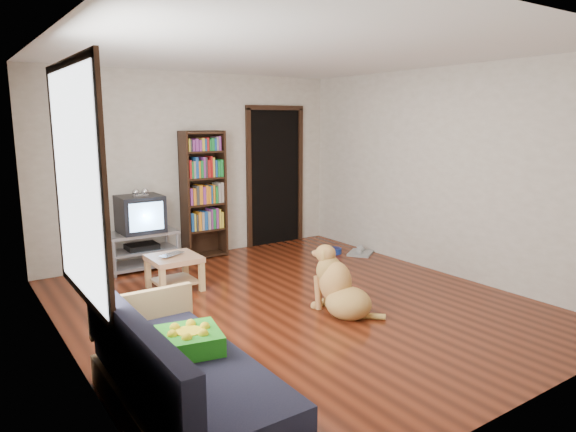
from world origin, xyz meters
TOP-DOWN VIEW (x-y plane):
  - ground at (0.00, 0.00)m, footprint 5.00×5.00m
  - ceiling at (0.00, 0.00)m, footprint 5.00×5.00m
  - wall_back at (0.00, 2.50)m, footprint 4.50×0.00m
  - wall_front at (0.00, -2.50)m, footprint 4.50×0.00m
  - wall_left at (-2.25, 0.00)m, footprint 0.00×5.00m
  - wall_right at (2.25, 0.00)m, footprint 0.00×5.00m
  - green_cushion at (-1.75, -1.24)m, footprint 0.47×0.47m
  - laptop at (-0.88, 1.17)m, footprint 0.37×0.32m
  - dog_bowl at (1.70, 1.42)m, footprint 0.22×0.22m
  - grey_rag at (2.00, 1.17)m, footprint 0.51×0.49m
  - window at (-2.23, -0.50)m, footprint 0.03×1.46m
  - doorway at (1.35, 2.48)m, footprint 1.03×0.05m
  - tv_stand at (-0.90, 2.25)m, footprint 0.90×0.45m
  - crt_tv at (-0.90, 2.27)m, footprint 0.55×0.52m
  - bookshelf at (0.05, 2.34)m, footprint 0.60×0.30m
  - sofa at (-1.87, -1.38)m, footprint 0.80×1.80m
  - coffee_table at (-0.88, 1.20)m, footprint 0.55×0.55m
  - dog at (0.22, -0.46)m, footprint 0.52×0.83m

SIDE VIEW (x-z plane):
  - ground at x=0.00m, z-range 0.00..0.00m
  - grey_rag at x=2.00m, z-range 0.00..0.03m
  - dog_bowl at x=1.70m, z-range 0.00..0.08m
  - dog at x=0.22m, z-range -0.10..0.62m
  - sofa at x=-1.87m, z-range -0.14..0.66m
  - tv_stand at x=-0.90m, z-range 0.02..0.52m
  - coffee_table at x=-0.88m, z-range 0.08..0.48m
  - laptop at x=-0.88m, z-range 0.40..0.42m
  - green_cushion at x=-1.75m, z-range 0.42..0.55m
  - crt_tv at x=-0.90m, z-range 0.45..1.03m
  - bookshelf at x=0.05m, z-range 0.10..1.90m
  - doorway at x=1.35m, z-range 0.03..2.21m
  - wall_back at x=0.00m, z-range -0.95..3.55m
  - wall_front at x=0.00m, z-range -0.95..3.55m
  - wall_left at x=-2.25m, z-range -1.20..3.80m
  - wall_right at x=2.25m, z-range -1.20..3.80m
  - window at x=-2.23m, z-range 0.65..2.35m
  - ceiling at x=0.00m, z-range 2.60..2.60m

